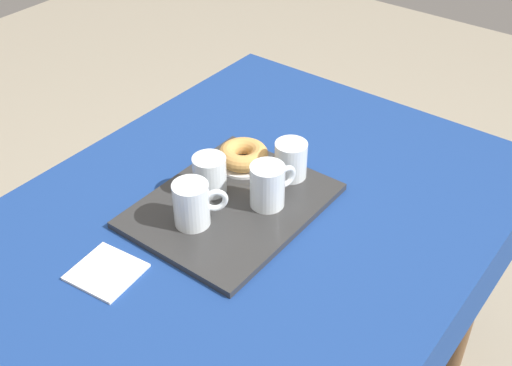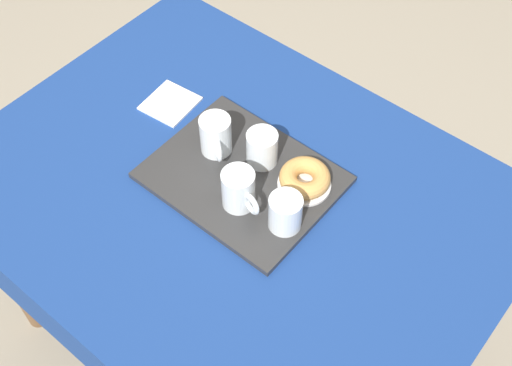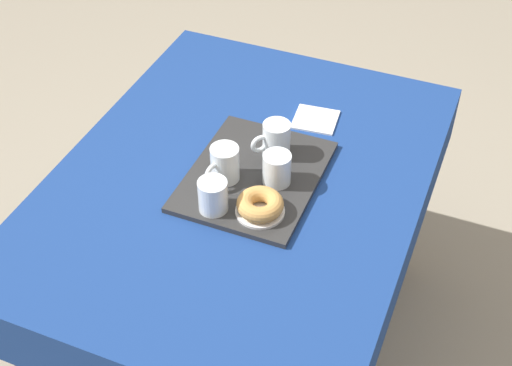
{
  "view_description": "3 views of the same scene",
  "coord_description": "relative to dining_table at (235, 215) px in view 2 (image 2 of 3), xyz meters",
  "views": [
    {
      "loc": [
        0.82,
        0.64,
        1.61
      ],
      "look_at": [
        -0.06,
        -0.02,
        0.78
      ],
      "focal_mm": 44.73,
      "sensor_mm": 36.0,
      "label": 1
    },
    {
      "loc": [
        -0.61,
        0.66,
        1.94
      ],
      "look_at": [
        -0.04,
        -0.03,
        0.77
      ],
      "focal_mm": 46.36,
      "sensor_mm": 36.0,
      "label": 2
    },
    {
      "loc": [
        -1.26,
        -0.56,
        1.96
      ],
      "look_at": [
        -0.05,
        -0.06,
        0.78
      ],
      "focal_mm": 49.71,
      "sensor_mm": 36.0,
      "label": 3
    }
  ],
  "objects": [
    {
      "name": "tea_mug_left",
      "position": [
        -0.04,
        0.02,
        0.16
      ],
      "size": [
        0.11,
        0.07,
        0.1
      ],
      "color": "white",
      "rests_on": "serving_tray"
    },
    {
      "name": "tea_mug_right",
      "position": [
        0.1,
        -0.06,
        0.16
      ],
      "size": [
        0.1,
        0.09,
        0.1
      ],
      "color": "white",
      "rests_on": "serving_tray"
    },
    {
      "name": "ground_plane",
      "position": [
        0.0,
        0.0,
        -0.65
      ],
      "size": [
        6.0,
        6.0,
        0.0
      ],
      "primitive_type": "plane",
      "color": "gray"
    },
    {
      "name": "water_glass_near",
      "position": [
        -0.0,
        -0.1,
        0.15
      ],
      "size": [
        0.07,
        0.07,
        0.09
      ],
      "color": "white",
      "rests_on": "serving_tray"
    },
    {
      "name": "sugar_donut_left",
      "position": [
        -0.12,
        -0.11,
        0.14
      ],
      "size": [
        0.12,
        0.12,
        0.04
      ],
      "primitive_type": "torus",
      "color": "tan",
      "rests_on": "donut_plate_left"
    },
    {
      "name": "dining_table",
      "position": [
        0.0,
        0.0,
        0.0
      ],
      "size": [
        1.23,
        0.93,
        0.74
      ],
      "color": "navy",
      "rests_on": "ground"
    },
    {
      "name": "water_glass_far",
      "position": [
        -0.15,
        0.01,
        0.15
      ],
      "size": [
        0.07,
        0.07,
        0.09
      ],
      "color": "white",
      "rests_on": "serving_tray"
    },
    {
      "name": "paper_napkin",
      "position": [
        0.3,
        -0.11,
        0.1
      ],
      "size": [
        0.13,
        0.13,
        0.01
      ],
      "primitive_type": "cube",
      "rotation": [
        0.0,
        0.0,
        0.1
      ],
      "color": "white",
      "rests_on": "dining_table"
    },
    {
      "name": "serving_tray",
      "position": [
        0.01,
        -0.04,
        0.1
      ],
      "size": [
        0.41,
        0.32,
        0.02
      ],
      "primitive_type": "cube",
      "color": "#2D2D2D",
      "rests_on": "dining_table"
    },
    {
      "name": "donut_plate_left",
      "position": [
        -0.12,
        -0.11,
        0.11
      ],
      "size": [
        0.12,
        0.12,
        0.01
      ],
      "primitive_type": "cylinder",
      "color": "white",
      "rests_on": "serving_tray"
    }
  ]
}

